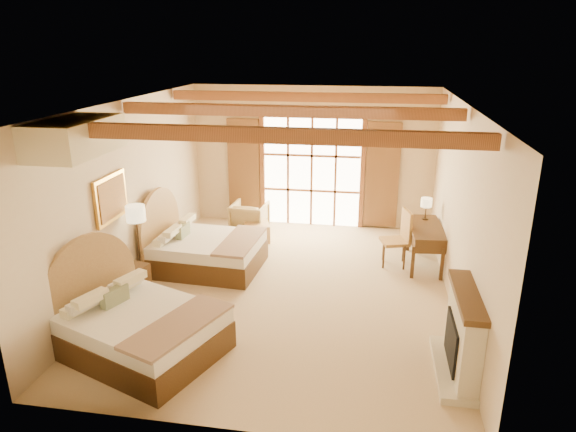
% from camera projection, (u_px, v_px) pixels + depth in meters
% --- Properties ---
extents(floor, '(7.00, 7.00, 0.00)m').
position_uv_depth(floor, '(287.00, 289.00, 8.98)').
color(floor, tan).
rests_on(floor, ground).
extents(wall_back, '(5.50, 0.00, 5.50)m').
position_uv_depth(wall_back, '(312.00, 157.00, 11.74)').
color(wall_back, beige).
rests_on(wall_back, ground).
extents(wall_left, '(0.00, 7.00, 7.00)m').
position_uv_depth(wall_left, '(131.00, 194.00, 8.89)').
color(wall_left, beige).
rests_on(wall_left, ground).
extents(wall_right, '(0.00, 7.00, 7.00)m').
position_uv_depth(wall_right, '(460.00, 210.00, 8.04)').
color(wall_right, beige).
rests_on(wall_right, ground).
extents(ceiling, '(7.00, 7.00, 0.00)m').
position_uv_depth(ceiling, '(287.00, 103.00, 7.95)').
color(ceiling, '#AD752F').
rests_on(ceiling, ground).
extents(ceiling_beams, '(5.39, 4.60, 0.18)m').
position_uv_depth(ceiling_beams, '(287.00, 111.00, 7.99)').
color(ceiling_beams, '#9B5B31').
rests_on(ceiling_beams, ceiling).
extents(french_doors, '(3.95, 0.08, 2.60)m').
position_uv_depth(french_doors, '(312.00, 173.00, 11.79)').
color(french_doors, white).
rests_on(french_doors, ground).
extents(fireplace, '(0.46, 1.40, 1.16)m').
position_uv_depth(fireplace, '(461.00, 338.00, 6.54)').
color(fireplace, '#C4B699').
rests_on(fireplace, ground).
extents(painting, '(0.06, 0.95, 0.75)m').
position_uv_depth(painting, '(111.00, 198.00, 8.14)').
color(painting, gold).
rests_on(painting, wall_left).
extents(canopy_valance, '(0.70, 1.40, 0.45)m').
position_uv_depth(canopy_valance, '(75.00, 137.00, 6.54)').
color(canopy_valance, '#FAF1C8').
rests_on(canopy_valance, ceiling).
extents(bed_near, '(2.59, 2.19, 1.35)m').
position_uv_depth(bed_near, '(131.00, 325.00, 7.05)').
color(bed_near, '#4A3416').
rests_on(bed_near, floor).
extents(bed_far, '(2.09, 1.63, 1.32)m').
position_uv_depth(bed_far, '(199.00, 248.00, 9.72)').
color(bed_far, '#4A3416').
rests_on(bed_far, floor).
extents(nightstand, '(0.65, 0.65, 0.64)m').
position_uv_depth(nightstand, '(129.00, 284.00, 8.43)').
color(nightstand, '#4A3416').
rests_on(nightstand, floor).
extents(floor_lamp, '(0.32, 0.32, 1.52)m').
position_uv_depth(floor_lamp, '(136.00, 219.00, 8.59)').
color(floor_lamp, '#3B2C1D').
rests_on(floor_lamp, floor).
extents(armchair, '(0.81, 0.83, 0.70)m').
position_uv_depth(armchair, '(250.00, 218.00, 11.54)').
color(armchair, tan).
rests_on(armchair, floor).
extents(ottoman, '(0.66, 0.66, 0.38)m').
position_uv_depth(ottoman, '(257.00, 232.00, 11.12)').
color(ottoman, tan).
rests_on(ottoman, floor).
extents(desk, '(0.73, 1.48, 0.78)m').
position_uv_depth(desk, '(425.00, 244.00, 9.86)').
color(desk, '#4A3416').
rests_on(desk, floor).
extents(desk_chair, '(0.61, 0.60, 1.10)m').
position_uv_depth(desk_chair, '(395.00, 248.00, 9.85)').
color(desk_chair, '#AA743B').
rests_on(desk_chair, floor).
extents(desk_lamp, '(0.22, 0.22, 0.44)m').
position_uv_depth(desk_lamp, '(426.00, 203.00, 10.03)').
color(desk_lamp, '#3B2C1D').
rests_on(desk_lamp, desk).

